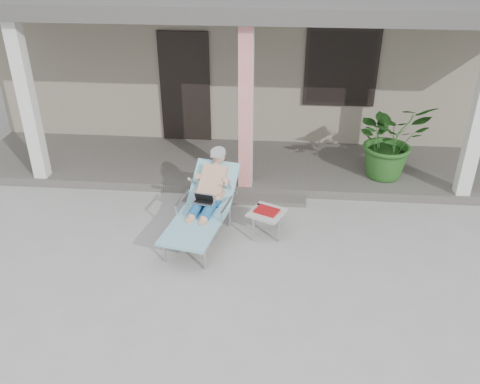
{
  "coord_description": "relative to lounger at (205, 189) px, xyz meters",
  "views": [
    {
      "loc": [
        0.56,
        -5.32,
        4.14
      ],
      "look_at": [
        0.04,
        0.6,
        0.85
      ],
      "focal_mm": 38.0,
      "sensor_mm": 36.0,
      "label": 1
    }
  ],
  "objects": [
    {
      "name": "porch_deck",
      "position": [
        0.48,
        2.11,
        -0.63
      ],
      "size": [
        10.0,
        2.0,
        0.15
      ],
      "primitive_type": "cube",
      "color": "#605B56",
      "rests_on": "ground"
    },
    {
      "name": "side_table",
      "position": [
        0.88,
        0.01,
        -0.36
      ],
      "size": [
        0.6,
        0.6,
        0.41
      ],
      "rotation": [
        0.0,
        0.0,
        -0.43
      ],
      "color": "#B7B7B2",
      "rests_on": "ground"
    },
    {
      "name": "lounger",
      "position": [
        0.0,
        0.0,
        0.0
      ],
      "size": [
        0.99,
        1.83,
        1.15
      ],
      "rotation": [
        0.0,
        0.0,
        -0.2
      ],
      "color": "#B7B7BC",
      "rests_on": "ground"
    },
    {
      "name": "porch_overhang",
      "position": [
        0.48,
        2.06,
        2.08
      ],
      "size": [
        10.0,
        2.3,
        2.85
      ],
      "color": "silver",
      "rests_on": "porch_deck"
    },
    {
      "name": "house",
      "position": [
        0.48,
        5.61,
        0.96
      ],
      "size": [
        10.4,
        5.4,
        3.3
      ],
      "color": "gray",
      "rests_on": "ground"
    },
    {
      "name": "porch_step",
      "position": [
        0.48,
        0.96,
        -0.67
      ],
      "size": [
        2.0,
        0.3,
        0.07
      ],
      "primitive_type": "cube",
      "color": "#605B56",
      "rests_on": "ground"
    },
    {
      "name": "ground",
      "position": [
        0.48,
        -0.89,
        -0.71
      ],
      "size": [
        60.0,
        60.0,
        0.0
      ],
      "primitive_type": "plane",
      "color": "#9E9E99",
      "rests_on": "ground"
    },
    {
      "name": "potted_palm",
      "position": [
        2.86,
        1.8,
        0.11
      ],
      "size": [
        1.47,
        1.37,
        1.33
      ],
      "primitive_type": "imported",
      "rotation": [
        0.0,
        0.0,
        0.32
      ],
      "color": "#26591E",
      "rests_on": "porch_deck"
    }
  ]
}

